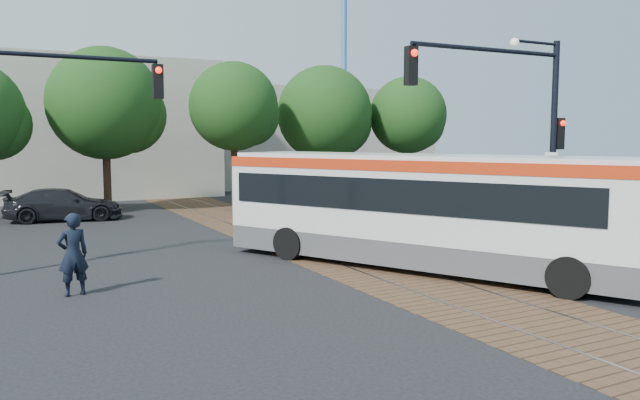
{
  "coord_description": "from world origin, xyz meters",
  "views": [
    {
      "loc": [
        -9.08,
        -13.59,
        3.52
      ],
      "look_at": [
        -0.32,
        3.25,
        1.6
      ],
      "focal_mm": 35.0,
      "sensor_mm": 36.0,
      "label": 1
    }
  ],
  "objects_px": {
    "traffic_island": "(545,248)",
    "signal_pole_left": "(26,123)",
    "city_bus": "(419,205)",
    "officer": "(73,254)",
    "parked_car": "(64,204)",
    "signal_pole_main": "(522,114)"
  },
  "relations": [
    {
      "from": "city_bus",
      "to": "traffic_island",
      "type": "height_order",
      "value": "city_bus"
    },
    {
      "from": "traffic_island",
      "to": "officer",
      "type": "xyz_separation_m",
      "value": [
        -12.48,
        1.92,
        0.6
      ]
    },
    {
      "from": "traffic_island",
      "to": "signal_pole_left",
      "type": "bearing_deg",
      "value": 159.64
    },
    {
      "from": "signal_pole_main",
      "to": "traffic_island",
      "type": "bearing_deg",
      "value": -5.36
    },
    {
      "from": "traffic_island",
      "to": "officer",
      "type": "bearing_deg",
      "value": 171.27
    },
    {
      "from": "traffic_island",
      "to": "officer",
      "type": "height_order",
      "value": "officer"
    },
    {
      "from": "signal_pole_left",
      "to": "city_bus",
      "type": "bearing_deg",
      "value": -23.76
    },
    {
      "from": "city_bus",
      "to": "signal_pole_left",
      "type": "relative_size",
      "value": 1.87
    },
    {
      "from": "signal_pole_main",
      "to": "officer",
      "type": "relative_size",
      "value": 3.23
    },
    {
      "from": "city_bus",
      "to": "officer",
      "type": "relative_size",
      "value": 6.03
    },
    {
      "from": "city_bus",
      "to": "traffic_island",
      "type": "distance_m",
      "value": 4.19
    },
    {
      "from": "city_bus",
      "to": "signal_pole_left",
      "type": "xyz_separation_m",
      "value": [
        -9.31,
        4.1,
        2.16
      ]
    },
    {
      "from": "traffic_island",
      "to": "signal_pole_left",
      "type": "distance_m",
      "value": 14.5
    },
    {
      "from": "city_bus",
      "to": "signal_pole_left",
      "type": "height_order",
      "value": "signal_pole_left"
    },
    {
      "from": "parked_car",
      "to": "city_bus",
      "type": "bearing_deg",
      "value": -144.57
    },
    {
      "from": "signal_pole_left",
      "to": "parked_car",
      "type": "xyz_separation_m",
      "value": [
        1.74,
        10.64,
        -3.18
      ]
    },
    {
      "from": "traffic_island",
      "to": "parked_car",
      "type": "relative_size",
      "value": 1.1
    },
    {
      "from": "signal_pole_main",
      "to": "parked_car",
      "type": "distance_m",
      "value": 18.99
    },
    {
      "from": "signal_pole_left",
      "to": "signal_pole_main",
      "type": "bearing_deg",
      "value": -21.45
    },
    {
      "from": "city_bus",
      "to": "officer",
      "type": "xyz_separation_m",
      "value": [
        -8.61,
        1.12,
        -0.77
      ]
    },
    {
      "from": "traffic_island",
      "to": "signal_pole_main",
      "type": "xyz_separation_m",
      "value": [
        -0.96,
        0.09,
        3.83
      ]
    },
    {
      "from": "city_bus",
      "to": "signal_pole_main",
      "type": "relative_size",
      "value": 1.87
    }
  ]
}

